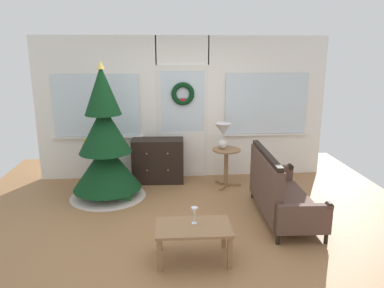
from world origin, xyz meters
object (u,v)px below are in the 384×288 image
Objects in this scene: gift_box at (126,195)px; settee_sofa at (278,192)px; christmas_tree at (105,148)px; dresser_cabinet at (158,160)px; wine_glass at (194,212)px; table_lamp at (223,132)px; side_table at (226,160)px; coffee_table at (193,231)px.

settee_sofa is at bearing -19.36° from gift_box.
christmas_tree is 2.34× the size of dresser_cabinet.
christmas_tree is 2.27m from wine_glass.
table_lamp is 2.47× the size of gift_box.
settee_sofa is 1.55m from wine_glass.
side_table is (1.17, -0.34, 0.08)m from dresser_cabinet.
settee_sofa reaches higher than gift_box.
wine_glass is (-0.73, -2.19, 0.07)m from side_table.
coffee_table reaches higher than gift_box.
christmas_tree is 1.12m from dresser_cabinet.
wine_glass is at bearing -106.80° from table_lamp.
wine_glass is 1.09× the size of gift_box.
settee_sofa is at bearing 37.46° from coffee_table.
side_table is at bearing 111.95° from settee_sofa.
coffee_table is 1.99m from gift_box.
dresser_cabinet reaches higher than gift_box.
coffee_table is at bearing -61.91° from gift_box.
table_lamp is (-0.06, 0.04, 0.48)m from side_table.
christmas_tree is at bearing 122.31° from coffee_table.
table_lamp is (-0.58, 1.32, 0.57)m from settee_sofa.
christmas_tree reaches higher than wine_glass.
side_table is 3.74× the size of gift_box.
side_table is 3.42× the size of wine_glass.
christmas_tree is at bearing -169.82° from table_lamp.
christmas_tree reaches higher than dresser_cabinet.
wine_glass is 1.98m from gift_box.
christmas_tree is at bearing 158.63° from settee_sofa.
side_table is 0.48m from table_lamp.
dresser_cabinet is 2.57m from wine_glass.
gift_box is at bearing -34.31° from christmas_tree.
gift_box is (-2.19, 0.77, -0.29)m from settee_sofa.
christmas_tree reaches higher than settee_sofa.
christmas_tree is 2.53× the size of coffee_table.
settee_sofa is 3.69× the size of table_lamp.
settee_sofa is at bearing -21.37° from christmas_tree.
settee_sofa is at bearing -43.85° from dresser_cabinet.
side_table is 2.37m from coffee_table.
wine_glass is (0.44, -2.52, 0.15)m from dresser_cabinet.
table_lamp is 2.26× the size of wine_glass.
settee_sofa is 1.59m from coffee_table.
gift_box is at bearing -161.20° from table_lamp.
settee_sofa is 1.91× the size of coffee_table.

